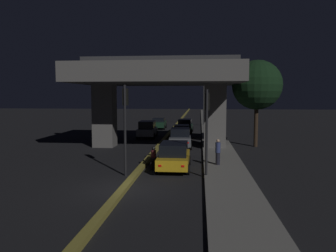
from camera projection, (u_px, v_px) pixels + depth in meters
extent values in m
plane|color=black|center=(125.00, 189.00, 15.99)|extent=(200.00, 200.00, 0.00)
cube|color=olive|center=(176.00, 125.00, 50.67)|extent=(0.37, 126.00, 0.22)
cube|color=slate|center=(212.00, 130.00, 43.23)|extent=(2.58, 126.00, 0.16)
cube|color=#5B5956|center=(105.00, 116.00, 29.35)|extent=(1.83, 1.72, 5.59)
cube|color=#5B5956|center=(215.00, 116.00, 28.40)|extent=(1.83, 1.72, 5.59)
cube|color=#5B5956|center=(159.00, 75.00, 28.55)|extent=(13.99, 10.42, 1.53)
cube|color=#333335|center=(159.00, 61.00, 28.44)|extent=(13.99, 0.40, 0.90)
cylinder|color=black|center=(125.00, 131.00, 18.44)|extent=(0.14, 0.14, 5.16)
cube|color=black|center=(125.00, 97.00, 18.45)|extent=(0.30, 0.28, 0.95)
sphere|color=black|center=(126.00, 92.00, 18.57)|extent=(0.18, 0.18, 0.18)
sphere|color=black|center=(126.00, 97.00, 18.60)|extent=(0.18, 0.18, 0.18)
sphere|color=green|center=(126.00, 102.00, 18.62)|extent=(0.18, 0.18, 0.18)
cylinder|color=black|center=(207.00, 134.00, 18.01)|extent=(0.14, 0.14, 4.91)
cube|color=black|center=(207.00, 102.00, 18.03)|extent=(0.30, 0.28, 0.95)
sphere|color=black|center=(207.00, 96.00, 18.15)|extent=(0.18, 0.18, 0.18)
sphere|color=black|center=(207.00, 102.00, 18.18)|extent=(0.18, 0.18, 0.18)
sphere|color=green|center=(207.00, 107.00, 18.20)|extent=(0.18, 0.18, 0.18)
cylinder|color=#2D2D30|center=(204.00, 102.00, 50.30)|extent=(0.18, 0.18, 7.42)
cylinder|color=#2D2D30|center=(198.00, 78.00, 50.07)|extent=(1.89, 0.10, 0.10)
ellipsoid|color=#F2B759|center=(191.00, 79.00, 50.17)|extent=(0.56, 0.32, 0.24)
cube|color=gold|center=(174.00, 159.00, 20.31)|extent=(1.86, 4.17, 0.63)
cube|color=black|center=(174.00, 149.00, 20.25)|extent=(1.63, 2.51, 0.72)
cylinder|color=black|center=(162.00, 160.00, 21.78)|extent=(0.20, 0.61, 0.61)
cylinder|color=black|center=(189.00, 160.00, 21.62)|extent=(0.20, 0.61, 0.61)
cylinder|color=black|center=(157.00, 169.00, 19.06)|extent=(0.20, 0.61, 0.61)
cylinder|color=black|center=(188.00, 170.00, 18.90)|extent=(0.20, 0.61, 0.61)
cube|color=red|center=(160.00, 166.00, 18.29)|extent=(0.18, 0.03, 0.11)
cube|color=red|center=(183.00, 166.00, 18.18)|extent=(0.18, 0.03, 0.11)
cube|color=#515459|center=(180.00, 140.00, 29.01)|extent=(2.01, 4.30, 0.73)
cube|color=black|center=(180.00, 132.00, 28.95)|extent=(1.71, 2.61, 0.67)
cylinder|color=black|center=(171.00, 142.00, 30.48)|extent=(0.23, 0.64, 0.63)
cylinder|color=black|center=(190.00, 142.00, 30.39)|extent=(0.23, 0.64, 0.63)
cylinder|color=black|center=(170.00, 146.00, 27.71)|extent=(0.23, 0.64, 0.63)
cylinder|color=black|center=(191.00, 146.00, 27.62)|extent=(0.23, 0.64, 0.63)
cube|color=red|center=(172.00, 143.00, 26.93)|extent=(0.18, 0.04, 0.11)
cube|color=red|center=(188.00, 143.00, 26.87)|extent=(0.18, 0.04, 0.11)
cube|color=gold|center=(182.00, 133.00, 34.84)|extent=(1.77, 4.53, 0.65)
cube|color=black|center=(182.00, 127.00, 34.67)|extent=(1.53, 1.82, 0.52)
cylinder|color=black|center=(175.00, 134.00, 36.42)|extent=(0.21, 0.66, 0.65)
cylinder|color=black|center=(190.00, 134.00, 36.27)|extent=(0.21, 0.66, 0.65)
cylinder|color=black|center=(173.00, 137.00, 33.46)|extent=(0.21, 0.66, 0.65)
cylinder|color=black|center=(189.00, 138.00, 33.32)|extent=(0.21, 0.66, 0.65)
cube|color=red|center=(175.00, 135.00, 32.64)|extent=(0.18, 0.03, 0.11)
cube|color=red|center=(187.00, 135.00, 32.54)|extent=(0.18, 0.03, 0.11)
cube|color=black|center=(185.00, 127.00, 40.69)|extent=(1.88, 4.27, 0.63)
cube|color=black|center=(185.00, 122.00, 40.63)|extent=(1.62, 2.58, 0.73)
cylinder|color=black|center=(179.00, 129.00, 42.20)|extent=(0.22, 0.68, 0.68)
cylinder|color=black|center=(192.00, 129.00, 41.98)|extent=(0.22, 0.68, 0.68)
cylinder|color=black|center=(177.00, 131.00, 39.45)|extent=(0.22, 0.68, 0.68)
cylinder|color=black|center=(191.00, 131.00, 39.24)|extent=(0.22, 0.68, 0.68)
cube|color=red|center=(178.00, 129.00, 38.67)|extent=(0.18, 0.04, 0.11)
cube|color=red|center=(189.00, 129.00, 38.52)|extent=(0.18, 0.04, 0.11)
cube|color=gray|center=(147.00, 131.00, 35.74)|extent=(1.89, 3.94, 0.71)
cube|color=black|center=(147.00, 125.00, 35.67)|extent=(1.64, 2.37, 0.80)
cylinder|color=black|center=(154.00, 136.00, 34.42)|extent=(0.21, 0.66, 0.66)
cylinder|color=black|center=(137.00, 136.00, 34.56)|extent=(0.21, 0.66, 0.66)
cylinder|color=black|center=(157.00, 133.00, 36.98)|extent=(0.21, 0.66, 0.66)
cylinder|color=black|center=(141.00, 133.00, 37.11)|extent=(0.21, 0.66, 0.66)
cube|color=white|center=(155.00, 131.00, 37.64)|extent=(0.18, 0.03, 0.11)
cube|color=white|center=(144.00, 131.00, 37.74)|extent=(0.18, 0.03, 0.11)
cube|color=black|center=(159.00, 124.00, 45.70)|extent=(1.91, 4.29, 0.71)
cube|color=black|center=(159.00, 120.00, 45.76)|extent=(1.64, 1.73, 0.44)
cylinder|color=black|center=(164.00, 127.00, 44.27)|extent=(0.21, 0.63, 0.63)
cylinder|color=black|center=(151.00, 127.00, 44.41)|extent=(0.21, 0.63, 0.63)
cylinder|color=black|center=(166.00, 126.00, 47.06)|extent=(0.21, 0.63, 0.63)
cylinder|color=black|center=(154.00, 125.00, 47.20)|extent=(0.21, 0.63, 0.63)
cube|color=white|center=(165.00, 123.00, 47.78)|extent=(0.18, 0.03, 0.11)
cube|color=white|center=(156.00, 123.00, 47.88)|extent=(0.18, 0.03, 0.11)
cylinder|color=black|center=(155.00, 161.00, 21.40)|extent=(0.09, 0.56, 0.56)
cylinder|color=black|center=(152.00, 165.00, 20.13)|extent=(0.11, 0.56, 0.56)
cube|color=black|center=(154.00, 160.00, 20.75)|extent=(0.26, 0.98, 0.32)
cylinder|color=maroon|center=(154.00, 154.00, 20.71)|extent=(0.33, 0.33, 0.46)
sphere|color=black|center=(154.00, 148.00, 20.68)|extent=(0.24, 0.24, 0.24)
cube|color=red|center=(152.00, 162.00, 20.06)|extent=(0.08, 0.03, 0.08)
cylinder|color=black|center=(218.00, 159.00, 20.89)|extent=(0.28, 0.28, 0.78)
cylinder|color=navy|center=(218.00, 148.00, 20.82)|extent=(0.33, 0.33, 0.65)
sphere|color=tan|center=(218.00, 141.00, 20.78)|extent=(0.21, 0.21, 0.21)
cylinder|color=#2D2116|center=(256.00, 125.00, 29.31)|extent=(0.36, 0.36, 3.88)
sphere|color=black|center=(257.00, 85.00, 28.99)|extent=(4.41, 4.41, 4.41)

